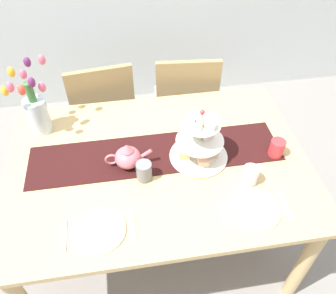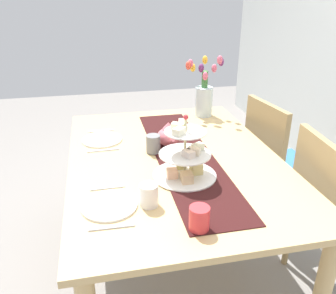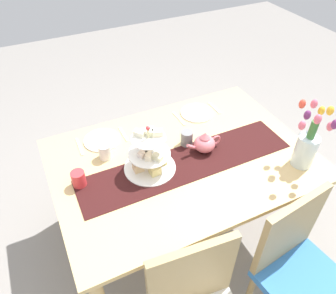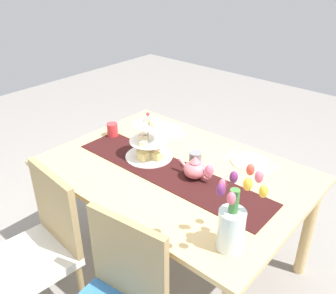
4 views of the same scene
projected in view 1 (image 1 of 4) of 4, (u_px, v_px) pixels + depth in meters
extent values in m
plane|color=gray|center=(160.00, 237.00, 2.28)|extent=(8.00, 8.00, 0.00)
cube|color=tan|center=(157.00, 163.00, 1.77)|extent=(1.54, 1.08, 0.03)
cylinder|color=tan|center=(305.00, 262.00, 1.78)|extent=(0.07, 0.07, 0.71)
cylinder|color=tan|center=(45.00, 161.00, 2.28)|extent=(0.07, 0.07, 0.71)
cylinder|color=tan|center=(247.00, 139.00, 2.44)|extent=(0.07, 0.07, 0.71)
cylinder|color=#9C8254|center=(125.00, 116.00, 2.85)|extent=(0.04, 0.04, 0.41)
cylinder|color=#9C8254|center=(81.00, 124.00, 2.78)|extent=(0.04, 0.04, 0.41)
cylinder|color=#9C8254|center=(134.00, 145.00, 2.60)|extent=(0.04, 0.04, 0.41)
cylinder|color=#9C8254|center=(87.00, 155.00, 2.53)|extent=(0.04, 0.04, 0.41)
cube|color=#3370B7|center=(103.00, 111.00, 2.53)|extent=(0.47, 0.47, 0.05)
cube|color=#9C8254|center=(102.00, 99.00, 2.22)|extent=(0.42, 0.09, 0.45)
cylinder|color=#9C8254|center=(202.00, 111.00, 2.89)|extent=(0.04, 0.04, 0.41)
cylinder|color=#9C8254|center=(159.00, 113.00, 2.88)|extent=(0.04, 0.04, 0.41)
cylinder|color=#9C8254|center=(208.00, 141.00, 2.64)|extent=(0.04, 0.04, 0.41)
cylinder|color=#9C8254|center=(162.00, 143.00, 2.62)|extent=(0.04, 0.04, 0.41)
cube|color=silver|center=(184.00, 104.00, 2.59)|extent=(0.46, 0.46, 0.05)
cube|color=#9C8254|center=(188.00, 91.00, 2.28)|extent=(0.42, 0.07, 0.45)
cube|color=black|center=(156.00, 154.00, 1.79)|extent=(1.31, 0.30, 0.00)
cylinder|color=beige|center=(200.00, 136.00, 1.68)|extent=(0.01, 0.01, 0.28)
cylinder|color=white|center=(198.00, 156.00, 1.77)|extent=(0.30, 0.30, 0.01)
cylinder|color=white|center=(200.00, 140.00, 1.70)|extent=(0.24, 0.24, 0.01)
cylinder|color=white|center=(201.00, 124.00, 1.62)|extent=(0.19, 0.19, 0.01)
cube|color=#DCB888|center=(212.00, 152.00, 1.76)|extent=(0.06, 0.05, 0.05)
cube|color=#E3D082|center=(195.00, 144.00, 1.79)|extent=(0.06, 0.05, 0.05)
cube|color=#D9CB75|center=(184.00, 153.00, 1.75)|extent=(0.06, 0.05, 0.04)
cube|color=#EFB993|center=(203.00, 161.00, 1.72)|extent=(0.06, 0.05, 0.04)
cube|color=beige|center=(207.00, 136.00, 1.69)|extent=(0.07, 0.06, 0.03)
cube|color=beige|center=(202.00, 132.00, 1.71)|extent=(0.06, 0.07, 0.03)
cube|color=beige|center=(193.00, 129.00, 1.73)|extent=(0.06, 0.07, 0.03)
cube|color=beige|center=(190.00, 121.00, 1.60)|extent=(0.06, 0.05, 0.03)
cube|color=beige|center=(198.00, 125.00, 1.58)|extent=(0.06, 0.07, 0.03)
cube|color=#E9E3C5|center=(211.00, 125.00, 1.58)|extent=(0.06, 0.07, 0.03)
sphere|color=red|center=(202.00, 112.00, 1.57)|extent=(0.02, 0.02, 0.02)
ellipsoid|color=#D66B75|center=(128.00, 158.00, 1.70)|extent=(0.13, 0.13, 0.10)
cone|color=#D66B75|center=(127.00, 148.00, 1.65)|extent=(0.06, 0.06, 0.04)
cylinder|color=#D66B75|center=(146.00, 154.00, 1.70)|extent=(0.07, 0.02, 0.06)
torus|color=#D66B75|center=(112.00, 159.00, 1.69)|extent=(0.07, 0.01, 0.07)
cylinder|color=silver|center=(38.00, 116.00, 1.86)|extent=(0.12, 0.12, 0.20)
cylinder|color=#3D7538|center=(30.00, 93.00, 1.75)|extent=(0.04, 0.04, 0.12)
ellipsoid|color=#E5607A|center=(42.00, 87.00, 1.71)|extent=(0.04, 0.04, 0.06)
ellipsoid|color=#E5607A|center=(42.00, 60.00, 1.70)|extent=(0.04, 0.04, 0.06)
ellipsoid|color=#6B2860|center=(27.00, 62.00, 1.75)|extent=(0.04, 0.04, 0.06)
ellipsoid|color=#E5607A|center=(23.00, 74.00, 1.75)|extent=(0.04, 0.04, 0.06)
ellipsoid|color=yellow|center=(11.00, 72.00, 1.67)|extent=(0.04, 0.04, 0.06)
ellipsoid|color=yellow|center=(5.00, 91.00, 1.66)|extent=(0.04, 0.04, 0.06)
ellipsoid|color=#E5607A|center=(10.00, 87.00, 1.61)|extent=(0.04, 0.04, 0.06)
ellipsoid|color=#EF4C38|center=(22.00, 90.00, 1.60)|extent=(0.04, 0.04, 0.06)
ellipsoid|color=#6B2860|center=(32.00, 82.00, 1.67)|extent=(0.04, 0.04, 0.06)
cylinder|color=white|center=(99.00, 230.00, 1.47)|extent=(0.23, 0.23, 0.01)
cube|color=silver|center=(65.00, 235.00, 1.45)|extent=(0.02, 0.15, 0.01)
cube|color=silver|center=(133.00, 226.00, 1.48)|extent=(0.02, 0.17, 0.01)
cylinder|color=white|center=(255.00, 209.00, 1.54)|extent=(0.23, 0.23, 0.01)
cube|color=silver|center=(223.00, 214.00, 1.53)|extent=(0.02, 0.15, 0.01)
cube|color=silver|center=(285.00, 205.00, 1.56)|extent=(0.02, 0.17, 0.01)
cylinder|color=slate|center=(144.00, 171.00, 1.64)|extent=(0.08, 0.08, 0.09)
cylinder|color=white|center=(250.00, 175.00, 1.63)|extent=(0.08, 0.08, 0.09)
cylinder|color=red|center=(277.00, 148.00, 1.76)|extent=(0.08, 0.08, 0.09)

